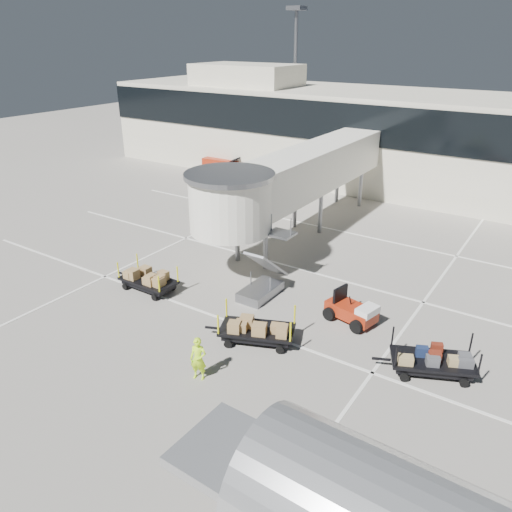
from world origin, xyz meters
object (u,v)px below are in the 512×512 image
at_px(box_cart_near, 258,330).
at_px(suitcase_cart, 435,361).
at_px(ground_worker, 198,359).
at_px(box_cart_far, 151,280).
at_px(baggage_tug, 352,311).
at_px(belt_loader, 223,166).

bearing_deg(box_cart_near, suitcase_cart, -6.08).
height_order(box_cart_near, ground_worker, ground_worker).
bearing_deg(ground_worker, box_cart_far, 127.72).
bearing_deg(baggage_tug, box_cart_near, -112.51).
distance_m(box_cart_near, belt_loader, 29.62).
height_order(baggage_tug, box_cart_near, baggage_tug).
distance_m(box_cart_far, belt_loader, 24.59).
bearing_deg(ground_worker, belt_loader, 105.62).
bearing_deg(belt_loader, ground_worker, -59.44).
relative_size(box_cart_near, belt_loader, 0.97).
bearing_deg(belt_loader, box_cart_near, -54.68).
bearing_deg(box_cart_far, suitcase_cart, 4.60).
relative_size(ground_worker, belt_loader, 0.44).
distance_m(baggage_tug, ground_worker, 8.10).
xyz_separation_m(suitcase_cart, box_cart_near, (-7.17, -2.10, 0.05)).
xyz_separation_m(suitcase_cart, belt_loader, (-26.22, 20.58, 0.19)).
distance_m(baggage_tug, suitcase_cart, 4.75).
distance_m(box_cart_near, ground_worker, 3.51).
relative_size(baggage_tug, belt_loader, 0.63).
bearing_deg(ground_worker, box_cart_near, 60.99).
relative_size(box_cart_far, ground_worker, 2.07).
xyz_separation_m(baggage_tug, ground_worker, (-3.35, -7.37, 0.35)).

